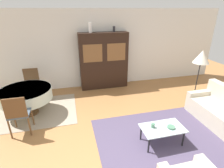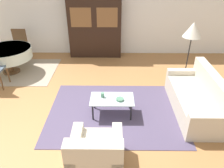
{
  "view_description": "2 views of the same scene",
  "coord_description": "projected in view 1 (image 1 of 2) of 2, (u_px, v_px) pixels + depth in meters",
  "views": [
    {
      "loc": [
        -0.78,
        -2.49,
        2.68
      ],
      "look_at": [
        0.2,
        1.4,
        0.95
      ],
      "focal_mm": 28.0,
      "sensor_mm": 36.0,
      "label": 1
    },
    {
      "loc": [
        1.02,
        -3.59,
        2.95
      ],
      "look_at": [
        0.98,
        0.15,
        0.75
      ],
      "focal_mm": 35.0,
      "sensor_mm": 36.0,
      "label": 2
    }
  ],
  "objects": [
    {
      "name": "ground_plane",
      "position": [
        119.0,
        156.0,
        3.45
      ],
      "size": [
        14.0,
        14.0,
        0.0
      ],
      "primitive_type": "plane",
      "color": "#9E6B3D"
    },
    {
      "name": "wall_back",
      "position": [
        91.0,
        50.0,
        6.15
      ],
      "size": [
        10.0,
        0.06,
        2.7
      ],
      "color": "white",
      "rests_on": "ground_plane"
    },
    {
      "name": "area_rug",
      "position": [
        162.0,
        140.0,
        3.88
      ],
      "size": [
        2.86,
        2.2,
        0.01
      ],
      "color": "#4C425B",
      "rests_on": "ground_plane"
    },
    {
      "name": "dining_rug",
      "position": [
        31.0,
        112.0,
        4.92
      ],
      "size": [
        2.48,
        1.74,
        0.01
      ],
      "color": "gray",
      "rests_on": "ground_plane"
    },
    {
      "name": "coffee_table",
      "position": [
        162.0,
        129.0,
        3.66
      ],
      "size": [
        0.9,
        0.52,
        0.39
      ],
      "color": "black",
      "rests_on": "area_rug"
    },
    {
      "name": "display_cabinet",
      "position": [
        104.0,
        61.0,
        6.16
      ],
      "size": [
        1.68,
        0.41,
        1.96
      ],
      "color": "black",
      "rests_on": "ground_plane"
    },
    {
      "name": "dining_table",
      "position": [
        26.0,
        94.0,
        4.64
      ],
      "size": [
        1.34,
        1.34,
        0.73
      ],
      "color": "brown",
      "rests_on": "dining_rug"
    },
    {
      "name": "dining_chair_near",
      "position": [
        18.0,
        113.0,
        3.85
      ],
      "size": [
        0.44,
        0.44,
        0.98
      ],
      "color": "brown",
      "rests_on": "dining_rug"
    },
    {
      "name": "dining_chair_far",
      "position": [
        32.0,
        82.0,
        5.44
      ],
      "size": [
        0.44,
        0.44,
        0.98
      ],
      "rotation": [
        0.0,
        0.0,
        3.14
      ],
      "color": "brown",
      "rests_on": "dining_rug"
    },
    {
      "name": "floor_lamp",
      "position": [
        202.0,
        58.0,
        5.03
      ],
      "size": [
        0.46,
        0.46,
        1.6
      ],
      "color": "black",
      "rests_on": "ground_plane"
    },
    {
      "name": "cup",
      "position": [
        153.0,
        125.0,
        3.64
      ],
      "size": [
        0.08,
        0.08,
        0.09
      ],
      "color": "#4C7A60",
      "rests_on": "coffee_table"
    },
    {
      "name": "bowl",
      "position": [
        171.0,
        127.0,
        3.63
      ],
      "size": [
        0.16,
        0.16,
        0.04
      ],
      "color": "#4C7A60",
      "rests_on": "coffee_table"
    },
    {
      "name": "vase_tall",
      "position": [
        90.0,
        28.0,
        5.61
      ],
      "size": [
        0.1,
        0.1,
        0.31
      ],
      "color": "white",
      "rests_on": "display_cabinet"
    },
    {
      "name": "vase_short",
      "position": [
        114.0,
        29.0,
        5.81
      ],
      "size": [
        0.08,
        0.08,
        0.18
      ],
      "color": "#232328",
      "rests_on": "display_cabinet"
    }
  ]
}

